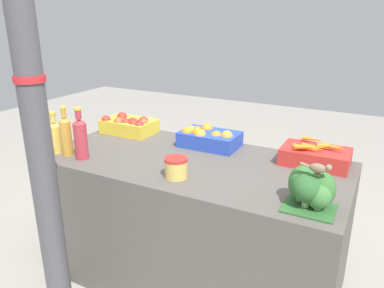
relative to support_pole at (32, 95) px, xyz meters
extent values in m
plane|color=gray|center=(0.40, 0.72, -1.28)|extent=(10.00, 10.00, 0.00)
cube|color=#56514C|center=(0.40, 0.72, -0.88)|extent=(1.77, 0.84, 0.80)
cylinder|color=#4C4C51|center=(0.00, 0.00, 0.00)|extent=(0.12, 0.12, 2.56)
cylinder|color=red|center=(0.00, 0.00, 0.07)|extent=(0.13, 0.13, 0.03)
cube|color=gold|center=(-0.26, 0.99, -0.43)|extent=(0.37, 0.24, 0.09)
sphere|color=red|center=(-0.17, 0.92, -0.39)|extent=(0.07, 0.07, 0.07)
sphere|color=red|center=(-0.24, 0.93, -0.39)|extent=(0.07, 0.07, 0.07)
sphere|color=#BC562D|center=(-0.29, 0.91, -0.39)|extent=(0.07, 0.07, 0.07)
sphere|color=red|center=(-0.15, 0.97, -0.40)|extent=(0.07, 0.07, 0.07)
sphere|color=red|center=(-0.40, 0.91, -0.39)|extent=(0.07, 0.07, 0.07)
sphere|color=red|center=(-0.13, 0.96, -0.40)|extent=(0.08, 0.08, 0.08)
sphere|color=red|center=(-0.29, 0.93, -0.40)|extent=(0.06, 0.06, 0.06)
sphere|color=red|center=(-0.34, 1.02, -0.39)|extent=(0.08, 0.08, 0.08)
sphere|color=red|center=(-0.11, 0.91, -0.39)|extent=(0.06, 0.06, 0.06)
sphere|color=red|center=(-0.20, 0.95, -0.39)|extent=(0.08, 0.08, 0.08)
sphere|color=red|center=(-0.16, 1.03, -0.39)|extent=(0.07, 0.07, 0.07)
sphere|color=#BC562D|center=(-0.12, 0.97, -0.39)|extent=(0.06, 0.06, 0.06)
cube|color=#2847B7|center=(0.38, 0.99, -0.43)|extent=(0.37, 0.24, 0.09)
sphere|color=orange|center=(0.35, 0.91, -0.39)|extent=(0.07, 0.07, 0.07)
sphere|color=orange|center=(0.25, 0.98, -0.40)|extent=(0.08, 0.08, 0.08)
sphere|color=orange|center=(0.32, 0.94, -0.39)|extent=(0.07, 0.07, 0.07)
sphere|color=orange|center=(0.25, 0.93, -0.39)|extent=(0.07, 0.07, 0.07)
sphere|color=orange|center=(0.29, 0.99, -0.40)|extent=(0.07, 0.07, 0.07)
sphere|color=orange|center=(0.51, 0.96, -0.39)|extent=(0.08, 0.08, 0.08)
sphere|color=orange|center=(0.44, 0.96, -0.39)|extent=(0.07, 0.07, 0.07)
sphere|color=orange|center=(0.33, 1.06, -0.39)|extent=(0.08, 0.08, 0.08)
cube|color=red|center=(1.04, 0.99, -0.43)|extent=(0.37, 0.24, 0.09)
cone|color=orange|center=(1.03, 0.93, -0.37)|extent=(0.15, 0.05, 0.03)
cone|color=orange|center=(1.14, 0.98, -0.36)|extent=(0.15, 0.07, 0.03)
cone|color=orange|center=(1.00, 0.93, -0.37)|extent=(0.15, 0.06, 0.03)
cone|color=orange|center=(1.12, 0.99, -0.36)|extent=(0.15, 0.08, 0.03)
cone|color=orange|center=(1.01, 0.92, -0.36)|extent=(0.15, 0.08, 0.03)
cone|color=orange|center=(1.01, 1.08, -0.36)|extent=(0.13, 0.03, 0.03)
cone|color=orange|center=(1.04, 0.96, -0.36)|extent=(0.14, 0.03, 0.02)
cube|color=#2D602D|center=(1.12, 0.44, -0.47)|extent=(0.22, 0.18, 0.01)
ellipsoid|color=#2D602D|center=(1.10, 0.44, -0.38)|extent=(0.14, 0.14, 0.13)
cylinder|color=#B2C693|center=(1.10, 0.44, -0.46)|extent=(0.03, 0.03, 0.02)
ellipsoid|color=#387033|center=(1.07, 0.49, -0.38)|extent=(0.12, 0.12, 0.16)
cylinder|color=#B2C693|center=(1.07, 0.49, -0.46)|extent=(0.03, 0.03, 0.02)
ellipsoid|color=#387033|center=(1.16, 0.48, -0.39)|extent=(0.12, 0.12, 0.16)
cylinder|color=#B2C693|center=(1.16, 0.48, -0.46)|extent=(0.03, 0.03, 0.02)
ellipsoid|color=#427F3D|center=(1.15, 0.45, -0.40)|extent=(0.11, 0.11, 0.12)
cylinder|color=#B2C693|center=(1.15, 0.45, -0.46)|extent=(0.03, 0.03, 0.02)
cylinder|color=gold|center=(-0.40, 0.44, -0.39)|extent=(0.07, 0.07, 0.17)
cone|color=gold|center=(-0.40, 0.44, -0.30)|extent=(0.07, 0.07, 0.02)
cylinder|color=gold|center=(-0.40, 0.44, -0.26)|extent=(0.03, 0.03, 0.05)
cylinder|color=gold|center=(-0.40, 0.44, -0.23)|extent=(0.04, 0.04, 0.01)
cylinder|color=gold|center=(-0.30, 0.44, -0.37)|extent=(0.07, 0.07, 0.21)
cone|color=gold|center=(-0.30, 0.44, -0.25)|extent=(0.07, 0.07, 0.03)
cylinder|color=gold|center=(-0.30, 0.44, -0.22)|extent=(0.03, 0.03, 0.05)
cylinder|color=gold|center=(-0.30, 0.44, -0.18)|extent=(0.03, 0.03, 0.01)
cylinder|color=#B2333D|center=(-0.19, 0.44, -0.37)|extent=(0.08, 0.08, 0.21)
cone|color=#B2333D|center=(-0.19, 0.44, -0.25)|extent=(0.08, 0.08, 0.03)
cylinder|color=#B2333D|center=(-0.19, 0.44, -0.21)|extent=(0.03, 0.03, 0.05)
cylinder|color=gold|center=(-0.19, 0.44, -0.18)|extent=(0.04, 0.04, 0.01)
cylinder|color=#DBBC56|center=(0.44, 0.46, -0.43)|extent=(0.12, 0.12, 0.10)
cylinder|color=red|center=(0.44, 0.46, -0.38)|extent=(0.12, 0.12, 0.01)
cube|color=#4C3D2D|center=(1.14, 0.43, -0.30)|extent=(0.02, 0.02, 0.01)
ellipsoid|color=#7A664C|center=(1.14, 0.43, -0.28)|extent=(0.07, 0.04, 0.04)
sphere|color=#897556|center=(1.18, 0.43, -0.26)|extent=(0.03, 0.03, 0.03)
cone|color=#4C3D28|center=(1.19, 0.43, -0.26)|extent=(0.01, 0.01, 0.01)
cube|color=#7A664C|center=(1.09, 0.43, -0.27)|extent=(0.04, 0.02, 0.01)
camera|label=1|loc=(1.35, -1.08, 0.33)|focal=35.00mm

